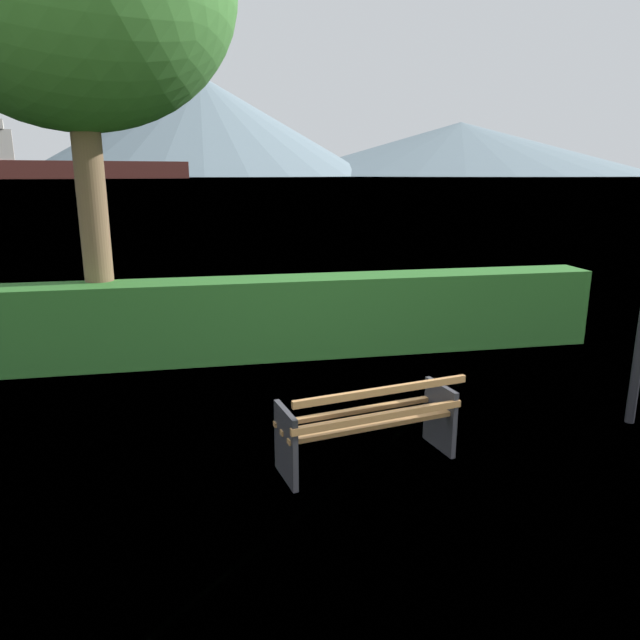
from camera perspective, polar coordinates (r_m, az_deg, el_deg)
ground_plane at (r=5.73m, az=4.51°, el=-13.72°), size 1400.00×1400.00×0.00m
water_surface at (r=311.42m, az=-11.24°, el=13.54°), size 620.00×620.00×0.00m
park_bench at (r=5.50m, az=4.88°, el=-10.07°), size 1.77×0.88×0.87m
hedge_row at (r=8.71m, az=-1.56°, el=0.38°), size 9.07×0.70×1.19m
cargo_ship_large at (r=305.60m, az=-24.73°, el=13.86°), size 106.27×42.10×25.37m
distant_hills at (r=547.94m, az=-15.41°, el=17.27°), size 898.89×362.29×84.05m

